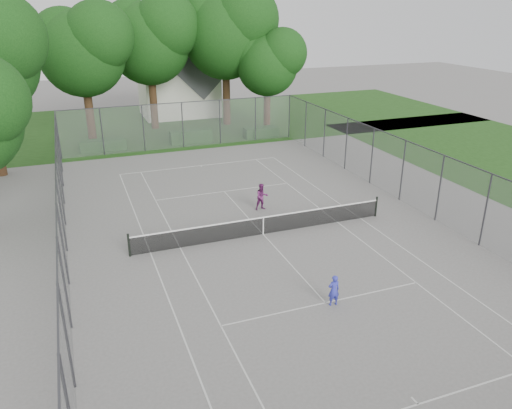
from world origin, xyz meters
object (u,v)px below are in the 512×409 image
object	(u,v)px
house	(178,78)
woman_player	(262,197)
girl_player	(334,290)
tennis_net	(263,225)

from	to	relation	value
house	woman_player	xyz separation A→B (m)	(-1.34, -26.13, -2.89)
woman_player	house	bearing A→B (deg)	85.58
girl_player	woman_player	xyz separation A→B (m)	(0.90, 9.61, 0.12)
tennis_net	girl_player	xyz separation A→B (m)	(0.20, -6.61, 0.11)
tennis_net	woman_player	world-z (taller)	woman_player
tennis_net	woman_player	size ratio (longest dim) A/B	8.71
house	woman_player	size ratio (longest dim) A/B	6.10
tennis_net	house	world-z (taller)	house
tennis_net	woman_player	distance (m)	3.21
tennis_net	woman_player	bearing A→B (deg)	69.81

